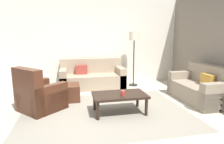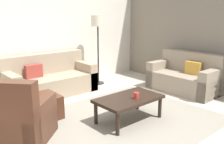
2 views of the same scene
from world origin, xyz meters
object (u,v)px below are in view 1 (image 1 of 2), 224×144
at_px(couch_loveseat, 202,89).
at_px(armchair_leather, 38,97).
at_px(ottoman, 68,92).
at_px(lamp_standing, 134,42).
at_px(coffee_table, 120,96).
at_px(cup, 123,93).
at_px(couch_main, 92,78).

bearing_deg(couch_loveseat, armchair_leather, 177.53).
distance_m(ottoman, lamp_standing, 2.61).
bearing_deg(ottoman, lamp_standing, 27.35).
bearing_deg(armchair_leather, coffee_table, -16.29).
relative_size(couch_loveseat, coffee_table, 1.41).
height_order(armchair_leather, cup, armchair_leather).
xyz_separation_m(armchair_leather, ottoman, (0.61, 0.55, -0.11)).
bearing_deg(armchair_leather, couch_loveseat, -2.47).
distance_m(armchair_leather, ottoman, 0.83).
relative_size(couch_main, ottoman, 3.47).
relative_size(ottoman, cup, 5.23).
xyz_separation_m(ottoman, cup, (1.08, -1.17, 0.26)).
distance_m(couch_loveseat, cup, 2.21).
distance_m(armchair_leather, lamp_standing, 3.31).
bearing_deg(couch_main, cup, -81.32).
distance_m(couch_loveseat, lamp_standing, 2.41).
bearing_deg(armchair_leather, lamp_standing, 31.20).
xyz_separation_m(armchair_leather, lamp_standing, (2.67, 1.62, 1.10)).
xyz_separation_m(ottoman, lamp_standing, (2.05, 1.06, 1.21)).
height_order(couch_main, cup, couch_main).
height_order(ottoman, coffee_table, coffee_table).
height_order(couch_loveseat, cup, couch_loveseat).
xyz_separation_m(couch_main, armchair_leather, (-1.34, -1.71, 0.01)).
bearing_deg(cup, coffee_table, 104.08).
xyz_separation_m(couch_main, couch_loveseat, (2.51, -1.88, 0.00)).
relative_size(coffee_table, cup, 10.28).
height_order(armchair_leather, coffee_table, armchair_leather).
height_order(couch_main, lamp_standing, lamp_standing).
relative_size(cup, lamp_standing, 0.06).
relative_size(armchair_leather, coffee_table, 1.03).
height_order(couch_loveseat, ottoman, couch_loveseat).
height_order(couch_main, armchair_leather, armchair_leather).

